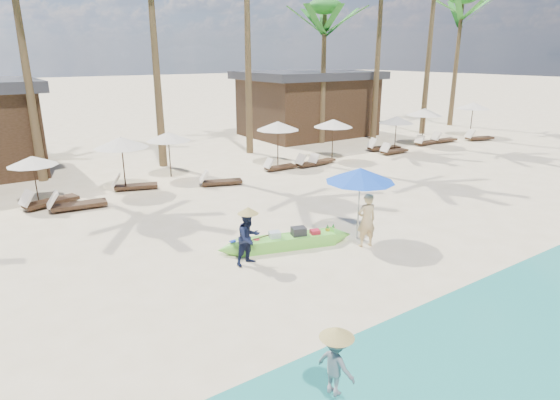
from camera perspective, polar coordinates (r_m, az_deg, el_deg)
ground at (r=11.65m, az=1.14°, el=-10.26°), size 240.00×240.00×0.00m
green_canoe at (r=13.66m, az=0.85°, el=-5.05°), size 4.47×1.59×0.58m
tourist at (r=13.77m, az=10.50°, el=-2.45°), size 0.67×0.52×1.61m
vendor_green at (r=12.46m, az=-3.86°, el=-4.64°), size 0.81×0.67×1.49m
vendor_yellow at (r=7.87m, az=6.80°, el=-19.22°), size 0.54×0.77×1.09m
blue_umbrella at (r=13.97m, az=9.76°, el=3.03°), size 2.06×2.06×2.22m
resort_parasol_4 at (r=19.51m, az=-27.98°, el=4.23°), size 1.78×1.78×1.83m
lounger_4_right at (r=19.26m, az=-26.54°, el=-0.11°), size 2.09×1.12×0.68m
resort_parasol_5 at (r=19.95m, az=-18.80°, el=6.67°), size 2.17×2.17×2.24m
lounger_5_left at (r=18.46m, az=-23.76°, el=-0.43°), size 2.05×0.83×0.68m
resort_parasol_6 at (r=21.79m, az=-13.47°, el=7.55°), size 2.01×2.01×2.07m
lounger_6_left at (r=20.35m, az=-17.53°, el=1.75°), size 1.90×1.11×0.62m
lounger_6_right at (r=20.26m, az=-7.49°, el=2.34°), size 1.89×1.12×0.61m
resort_parasol_7 at (r=23.51m, az=-0.27°, el=9.04°), size 2.16×2.16×2.22m
lounger_7_left at (r=22.77m, az=-0.18°, el=4.12°), size 1.68×0.54×0.57m
lounger_7_right at (r=23.58m, az=3.72°, el=4.60°), size 1.84×0.62×0.62m
resort_parasol_8 at (r=25.08m, az=6.50°, el=9.28°), size 2.08×2.08×2.14m
lounger_8_left at (r=24.07m, az=5.00°, el=4.78°), size 1.73×0.84×0.56m
resort_parasol_9 at (r=27.75m, az=14.03°, el=9.47°), size 1.98×1.98×2.04m
lounger_9_left at (r=28.10m, az=12.33°, el=6.35°), size 2.09×1.12×0.68m
lounger_9_right at (r=27.30m, az=13.61°, el=5.89°), size 1.80×0.58×0.61m
resort_parasol_10 at (r=30.31m, az=17.21°, el=10.22°), size 2.19×2.19×2.26m
lounger_10_left at (r=30.55m, az=17.29°, el=6.77°), size 1.77×0.62×0.59m
lounger_10_right at (r=31.79m, az=19.23°, el=7.01°), size 1.93×0.72×0.64m
resort_parasol_11 at (r=34.85m, az=22.50°, el=10.58°), size 2.23×2.23×2.30m
lounger_11_left at (r=33.39m, az=22.99°, el=7.06°), size 2.03×1.14×0.66m
palm_6 at (r=29.72m, az=5.45°, el=20.47°), size 2.08×2.08×8.51m
palm_9 at (r=39.79m, az=21.22°, el=20.09°), size 2.08×2.08×9.82m
pavilion_east at (r=32.88m, az=3.42°, el=11.73°), size 8.80×6.60×4.30m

